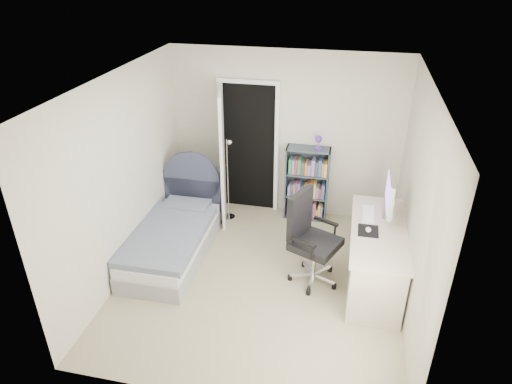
% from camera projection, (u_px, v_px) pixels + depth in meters
% --- Properties ---
extents(room_shell, '(3.50, 3.70, 2.60)m').
position_uv_depth(room_shell, '(260.00, 192.00, 5.16)').
color(room_shell, gray).
rests_on(room_shell, ground).
extents(door, '(0.92, 0.81, 2.06)m').
position_uv_depth(door, '(232.00, 152.00, 6.71)').
color(door, black).
rests_on(door, ground).
extents(bed, '(0.90, 1.87, 1.15)m').
position_uv_depth(bed, '(174.00, 237.00, 6.14)').
color(bed, gray).
rests_on(bed, ground).
extents(nightstand, '(0.42, 0.42, 0.61)m').
position_uv_depth(nightstand, '(199.00, 184.00, 7.18)').
color(nightstand, '#CFBA7F').
rests_on(nightstand, ground).
extents(floor_lamp, '(0.19, 0.19, 1.31)m').
position_uv_depth(floor_lamp, '(229.00, 187.00, 6.81)').
color(floor_lamp, silver).
rests_on(floor_lamp, ground).
extents(bookcase, '(0.64, 0.27, 1.35)m').
position_uv_depth(bookcase, '(307.00, 185.00, 6.85)').
color(bookcase, '#3C4852').
rests_on(bookcase, ground).
extents(desk, '(0.65, 1.62, 1.32)m').
position_uv_depth(desk, '(376.00, 254.00, 5.50)').
color(desk, beige).
rests_on(desk, ground).
extents(office_chair, '(0.69, 0.69, 1.18)m').
position_uv_depth(office_chair, '(309.00, 234.00, 5.49)').
color(office_chair, silver).
rests_on(office_chair, ground).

